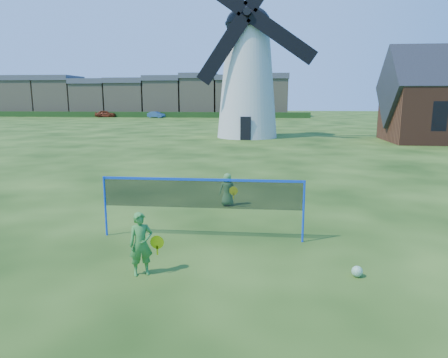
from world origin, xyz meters
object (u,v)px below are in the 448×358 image
(windmill, at_px, (248,73))
(player_boy, at_px, (227,190))
(car_left, at_px, (105,114))
(player_girl, at_px, (141,244))
(play_ball, at_px, (357,271))
(car_right, at_px, (156,115))
(badminton_net, at_px, (202,195))

(windmill, relative_size, player_boy, 14.96)
(player_boy, xyz_separation_m, car_left, (-28.59, 61.53, 0.09))
(player_girl, bearing_deg, car_left, 87.31)
(windmill, height_order, play_ball, windmill)
(player_girl, height_order, player_boy, player_girl)
(car_left, height_order, car_right, car_left)
(player_girl, distance_m, car_right, 68.44)
(player_boy, xyz_separation_m, car_right, (-18.68, 60.59, 0.02))
(player_boy, height_order, car_right, car_right)
(player_girl, distance_m, play_ball, 4.33)
(player_boy, relative_size, car_right, 0.32)
(car_left, bearing_deg, play_ball, -165.38)
(badminton_net, xyz_separation_m, car_right, (-18.35, 63.90, -0.58))
(player_boy, distance_m, car_left, 67.85)
(player_girl, xyz_separation_m, player_boy, (1.20, 5.57, -0.10))
(car_right, bearing_deg, player_girl, -141.80)
(windmill, bearing_deg, player_boy, -88.79)
(car_left, xyz_separation_m, car_right, (9.92, -0.94, -0.08))
(player_girl, distance_m, car_left, 72.48)
(badminton_net, height_order, play_ball, badminton_net)
(windmill, relative_size, play_ball, 73.57)
(badminton_net, height_order, car_right, badminton_net)
(car_right, bearing_deg, car_left, 108.00)
(badminton_net, distance_m, play_ball, 4.05)
(player_boy, relative_size, car_left, 0.29)
(player_boy, distance_m, car_right, 63.41)
(windmill, relative_size, player_girl, 12.58)
(badminton_net, bearing_deg, player_girl, -111.03)
(windmill, xyz_separation_m, car_right, (-18.16, 36.25, -5.09))
(play_ball, distance_m, car_right, 69.34)
(play_ball, bearing_deg, badminton_net, 150.40)
(windmill, distance_m, play_ball, 30.31)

